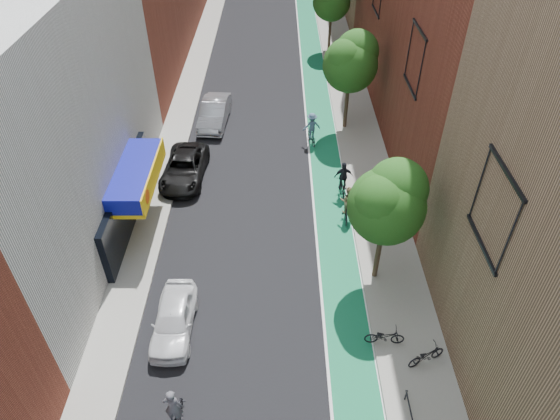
{
  "coord_description": "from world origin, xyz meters",
  "views": [
    {
      "loc": [
        1.04,
        -6.36,
        17.74
      ],
      "look_at": [
        1.09,
        13.24,
        1.5
      ],
      "focal_mm": 32.0,
      "sensor_mm": 36.0,
      "label": 1
    }
  ],
  "objects_px": {
    "parked_car_black": "(184,168)",
    "cyclist_lane_far": "(312,130)",
    "parked_car_silver": "(214,113)",
    "cyclist_lane_mid": "(343,183)",
    "parked_car_white": "(174,319)",
    "cyclist_lane_near": "(347,206)",
    "cyclist_lead": "(175,416)"
  },
  "relations": [
    {
      "from": "parked_car_black",
      "to": "cyclist_lane_far",
      "type": "relative_size",
      "value": 2.41
    },
    {
      "from": "parked_car_black",
      "to": "parked_car_silver",
      "type": "distance_m",
      "value": 6.7
    },
    {
      "from": "parked_car_silver",
      "to": "cyclist_lane_mid",
      "type": "height_order",
      "value": "cyclist_lane_mid"
    },
    {
      "from": "cyclist_lane_far",
      "to": "cyclist_lane_mid",
      "type": "bearing_deg",
      "value": 91.45
    },
    {
      "from": "parked_car_white",
      "to": "cyclist_lane_near",
      "type": "height_order",
      "value": "cyclist_lane_near"
    },
    {
      "from": "parked_car_black",
      "to": "cyclist_lane_mid",
      "type": "xyz_separation_m",
      "value": [
        9.3,
        -1.65,
        0.11
      ]
    },
    {
      "from": "cyclist_lead",
      "to": "parked_car_silver",
      "type": "bearing_deg",
      "value": -84.28
    },
    {
      "from": "parked_car_white",
      "to": "cyclist_lane_far",
      "type": "bearing_deg",
      "value": 66.51
    },
    {
      "from": "parked_car_silver",
      "to": "cyclist_lead",
      "type": "relative_size",
      "value": 2.26
    },
    {
      "from": "cyclist_lane_far",
      "to": "parked_car_silver",
      "type": "bearing_deg",
      "value": -34.83
    },
    {
      "from": "parked_car_white",
      "to": "parked_car_silver",
      "type": "xyz_separation_m",
      "value": [
        -0.01,
        17.76,
        0.12
      ]
    },
    {
      "from": "cyclist_lane_mid",
      "to": "cyclist_lane_far",
      "type": "height_order",
      "value": "cyclist_lane_mid"
    },
    {
      "from": "parked_car_black",
      "to": "cyclist_lane_mid",
      "type": "distance_m",
      "value": 9.45
    },
    {
      "from": "parked_car_silver",
      "to": "cyclist_lead",
      "type": "xyz_separation_m",
      "value": [
        0.75,
        -22.1,
        -0.08
      ]
    },
    {
      "from": "parked_car_silver",
      "to": "cyclist_lane_near",
      "type": "height_order",
      "value": "cyclist_lane_near"
    },
    {
      "from": "cyclist_lane_mid",
      "to": "parked_car_white",
      "type": "bearing_deg",
      "value": 43.64
    },
    {
      "from": "cyclist_lane_near",
      "to": "cyclist_lane_far",
      "type": "distance_m",
      "value": 7.9
    },
    {
      "from": "parked_car_white",
      "to": "cyclist_lead",
      "type": "height_order",
      "value": "cyclist_lead"
    },
    {
      "from": "parked_car_white",
      "to": "parked_car_silver",
      "type": "bearing_deg",
      "value": 90.19
    },
    {
      "from": "parked_car_white",
      "to": "cyclist_lane_near",
      "type": "bearing_deg",
      "value": 42.45
    },
    {
      "from": "cyclist_lane_mid",
      "to": "cyclist_lane_far",
      "type": "relative_size",
      "value": 1.0
    },
    {
      "from": "cyclist_lane_near",
      "to": "cyclist_lane_mid",
      "type": "distance_m",
      "value": 2.11
    },
    {
      "from": "cyclist_lead",
      "to": "cyclist_lane_far",
      "type": "distance_m",
      "value": 20.37
    },
    {
      "from": "parked_car_silver",
      "to": "cyclist_lane_near",
      "type": "bearing_deg",
      "value": -47.75
    },
    {
      "from": "cyclist_lane_mid",
      "to": "cyclist_lead",
      "type": "bearing_deg",
      "value": 56.09
    },
    {
      "from": "parked_car_white",
      "to": "cyclist_lead",
      "type": "distance_m",
      "value": 4.41
    },
    {
      "from": "parked_car_white",
      "to": "parked_car_silver",
      "type": "relative_size",
      "value": 0.83
    },
    {
      "from": "parked_car_black",
      "to": "cyclist_lead",
      "type": "distance_m",
      "value": 15.62
    },
    {
      "from": "cyclist_lead",
      "to": "cyclist_lane_near",
      "type": "bearing_deg",
      "value": -118.42
    },
    {
      "from": "parked_car_white",
      "to": "cyclist_lane_near",
      "type": "xyz_separation_m",
      "value": [
        8.13,
        7.4,
        0.13
      ]
    },
    {
      "from": "parked_car_silver",
      "to": "cyclist_lane_mid",
      "type": "relative_size",
      "value": 2.32
    },
    {
      "from": "parked_car_white",
      "to": "parked_car_black",
      "type": "relative_size",
      "value": 0.8
    }
  ]
}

